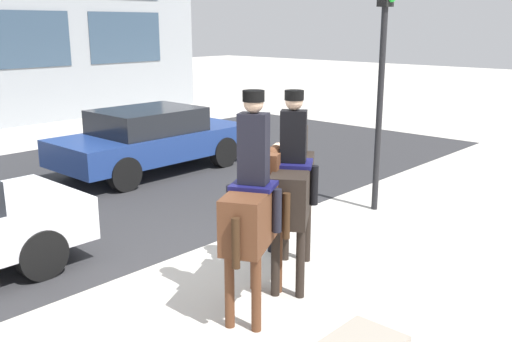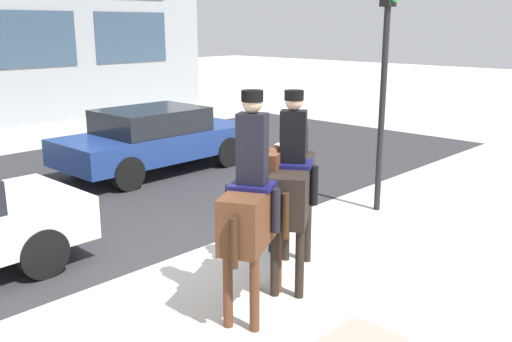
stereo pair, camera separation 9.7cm
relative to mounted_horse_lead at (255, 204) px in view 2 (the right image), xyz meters
The scene contains 7 objects.
ground_plane 1.96m from the mounted_horse_lead, 71.18° to the left, with size 80.00×80.00×0.00m, color beige.
road_surface 6.29m from the mounted_horse_lead, 85.58° to the left, with size 22.13×8.50×0.01m.
mounted_horse_lead is the anchor object (origin of this frame).
mounted_horse_companion 1.01m from the mounted_horse_lead, 13.68° to the left, with size 1.78×1.33×2.51m.
pedestrian_bystander 1.76m from the mounted_horse_lead, 31.80° to the left, with size 0.72×0.78×1.66m.
street_car_far_lane 6.97m from the mounted_horse_lead, 62.72° to the left, with size 4.52×2.01×1.46m.
traffic_light 4.61m from the mounted_horse_lead, 12.27° to the left, with size 0.24×0.29×4.30m.
Camera 2 is at (-5.00, -5.68, 3.29)m, focal length 40.00 mm.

